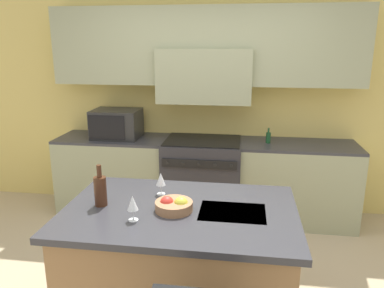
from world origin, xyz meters
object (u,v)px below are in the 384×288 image
object	(u,v)px
wine_glass_near	(133,204)
microwave	(117,124)
fruit_bowl	(174,205)
range_stove	(203,178)
wine_glass_far	(161,180)
oil_bottle_on_counter	(268,137)
wine_bottle	(100,190)

from	to	relation	value
wine_glass_near	microwave	bearing A→B (deg)	111.74
fruit_bowl	microwave	bearing A→B (deg)	119.27
range_stove	wine_glass_far	bearing A→B (deg)	-94.63
range_stove	fruit_bowl	distance (m)	1.91
range_stove	oil_bottle_on_counter	xyz separation A→B (m)	(0.74, 0.02, 0.52)
range_stove	wine_glass_near	xyz separation A→B (m)	(-0.21, -2.02, 0.57)
wine_bottle	fruit_bowl	bearing A→B (deg)	-1.18
range_stove	microwave	distance (m)	1.20
wine_bottle	wine_glass_near	size ratio (longest dim) A/B	1.74
wine_glass_far	fruit_bowl	bearing A→B (deg)	-59.68
range_stove	oil_bottle_on_counter	size ratio (longest dim) A/B	5.50
range_stove	wine_glass_far	world-z (taller)	wine_glass_far
wine_glass_far	oil_bottle_on_counter	bearing A→B (deg)	61.82
microwave	fruit_bowl	distance (m)	2.14
microwave	wine_glass_far	bearing A→B (deg)	-60.90
microwave	fruit_bowl	bearing A→B (deg)	-60.73
microwave	fruit_bowl	size ratio (longest dim) A/B	2.13
wine_glass_near	fruit_bowl	bearing A→B (deg)	38.79
range_stove	wine_glass_near	size ratio (longest dim) A/B	5.56
wine_glass_near	fruit_bowl	size ratio (longest dim) A/B	0.66
range_stove	microwave	xyz separation A→B (m)	(-1.02, 0.02, 0.62)
fruit_bowl	oil_bottle_on_counter	world-z (taller)	oil_bottle_on_counter
wine_glass_far	fruit_bowl	xyz separation A→B (m)	(0.15, -0.25, -0.08)
wine_bottle	fruit_bowl	xyz separation A→B (m)	(0.52, -0.01, -0.07)
microwave	wine_glass_far	xyz separation A→B (m)	(0.90, -1.61, -0.05)
microwave	wine_glass_far	size ratio (longest dim) A/B	3.22
microwave	oil_bottle_on_counter	size ratio (longest dim) A/B	3.18
wine_glass_far	oil_bottle_on_counter	world-z (taller)	oil_bottle_on_counter
range_stove	oil_bottle_on_counter	distance (m)	0.90
microwave	wine_bottle	size ratio (longest dim) A/B	1.85
wine_bottle	microwave	bearing A→B (deg)	105.87
range_stove	wine_bottle	bearing A→B (deg)	-105.23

